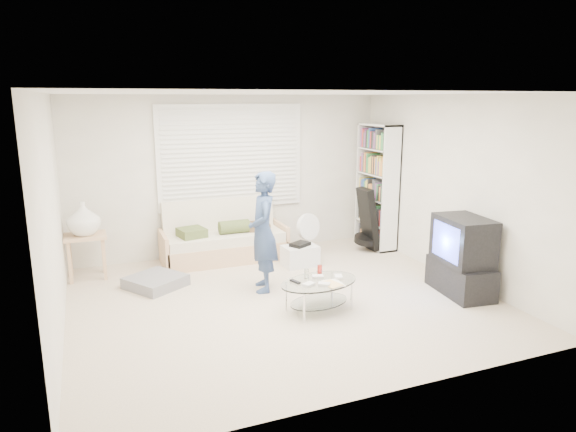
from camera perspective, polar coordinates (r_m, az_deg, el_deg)
name	(u,v)px	position (r m, az deg, el deg)	size (l,w,h in m)	color
ground	(283,300)	(6.45, -0.59, -9.31)	(5.00, 5.00, 0.00)	tan
room_shell	(269,165)	(6.47, -2.17, 5.71)	(5.02, 4.52, 2.51)	beige
window_blinds	(231,157)	(8.11, -6.30, 6.54)	(2.32, 0.08, 1.62)	silver
futon_sofa	(224,241)	(7.97, -7.16, -2.74)	(1.89, 0.76, 0.92)	tan
grey_floor_pillow	(156,282)	(7.08, -14.49, -7.06)	(0.64, 0.64, 0.15)	slate
side_table	(84,222)	(7.51, -21.75, -0.61)	(0.55, 0.44, 1.08)	tan
bookshelf	(377,186)	(8.62, 9.85, 3.26)	(0.32, 0.86, 2.04)	white
guitar_case	(368,224)	(8.43, 8.84, -0.86)	(0.37, 0.38, 1.02)	black
floor_fan	(308,231)	(8.04, 2.23, -1.72)	(0.43, 0.28, 0.70)	white
storage_bin	(300,255)	(7.68, 1.34, -4.36)	(0.53, 0.38, 0.35)	white
tv_unit	(462,257)	(6.87, 18.77, -4.33)	(0.60, 0.97, 1.00)	black
coffee_table	(319,286)	(6.06, 3.50, -7.82)	(1.07, 0.78, 0.48)	silver
standing_person	(263,232)	(6.56, -2.79, -1.78)	(0.57, 0.37, 1.55)	navy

